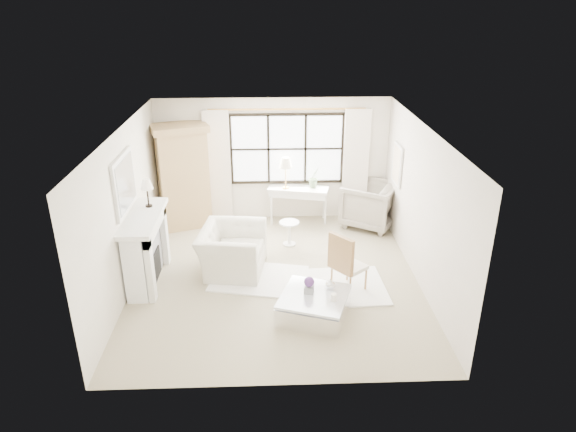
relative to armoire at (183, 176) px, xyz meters
name	(u,v)px	position (x,y,z in m)	size (l,w,h in m)	color
floor	(276,278)	(1.91, -2.36, -1.14)	(5.50, 5.50, 0.00)	tan
ceiling	(274,130)	(1.91, -2.36, 1.56)	(5.50, 5.50, 0.00)	white
wall_back	(273,160)	(1.91, 0.39, 0.21)	(5.00, 5.00, 0.00)	white
wall_front	(279,297)	(1.91, -5.11, 0.21)	(5.00, 5.00, 0.00)	beige
wall_left	(126,211)	(-0.59, -2.36, 0.21)	(5.50, 5.50, 0.00)	silver
wall_right	(422,206)	(4.41, -2.36, 0.21)	(5.50, 5.50, 0.00)	beige
window_pane	(287,149)	(2.21, 0.37, 0.46)	(2.40, 0.02, 1.50)	white
window_frame	(287,149)	(2.21, 0.36, 0.46)	(2.50, 0.04, 1.50)	black
curtain_rod	(287,109)	(2.21, 0.31, 1.33)	(0.04, 0.04, 3.30)	#B4813E
curtain_left	(218,167)	(0.71, 0.29, 0.10)	(0.55, 0.10, 2.47)	silver
curtain_right	(356,165)	(3.71, 0.29, 0.10)	(0.55, 0.10, 2.47)	white
fireplace	(144,248)	(-0.36, -2.36, -0.49)	(0.58, 1.66, 1.26)	white
mirror_frame	(124,183)	(-0.56, -2.36, 0.70)	(0.05, 1.15, 0.95)	silver
mirror_glass	(126,183)	(-0.53, -2.36, 0.70)	(0.02, 1.00, 0.80)	silver
art_frame	(397,164)	(4.38, -0.66, 0.41)	(0.04, 0.62, 0.82)	silver
art_canvas	(396,164)	(4.36, -0.66, 0.41)	(0.01, 0.52, 0.72)	beige
mantel_lamp	(147,185)	(-0.30, -1.97, 0.51)	(0.22, 0.22, 0.51)	black
armoire	(183,176)	(0.00, 0.00, 0.00)	(1.29, 1.03, 2.24)	tan
console_table	(298,205)	(2.45, 0.10, -0.74)	(1.37, 0.72, 0.80)	white
console_lamp	(286,164)	(2.17, 0.08, 0.22)	(0.28, 0.28, 0.69)	#BE8D41
orchid_plant	(314,177)	(2.79, 0.12, -0.11)	(0.25, 0.20, 0.45)	#5E7850
side_table	(289,230)	(2.20, -1.05, -0.81)	(0.40, 0.40, 0.51)	white
rug_left	(259,278)	(1.61, -2.40, -1.13)	(1.63, 1.15, 0.03)	white
rug_right	(335,287)	(2.92, -2.74, -1.12)	(1.72, 1.29, 0.03)	white
club_armchair	(232,250)	(1.12, -2.04, -0.73)	(1.26, 1.10, 0.82)	beige
wingback_chair	(370,204)	(3.99, -0.16, -0.65)	(1.05, 1.08, 0.98)	#9D9384
french_chair	(348,275)	(3.12, -2.84, -0.83)	(0.68, 0.68, 1.08)	#A47644
coffee_table	(314,306)	(2.49, -3.57, -0.96)	(1.27, 1.27, 0.38)	white
planter_box	(309,289)	(2.41, -3.48, -0.71)	(0.15, 0.15, 0.11)	gray
planter_flowers	(309,282)	(2.41, -3.48, -0.57)	(0.16, 0.16, 0.16)	#502A69
pillar_candle	(334,297)	(2.77, -3.73, -0.70)	(0.09, 0.09, 0.12)	white
coffee_vase	(330,284)	(2.76, -3.38, -0.68)	(0.16, 0.16, 0.17)	silver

